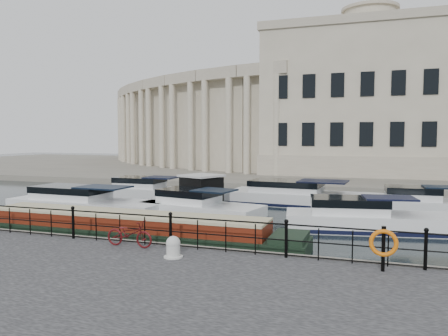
# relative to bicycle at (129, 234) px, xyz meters

# --- Properties ---
(ground_plane) EXTENTS (160.00, 160.00, 0.00)m
(ground_plane) POSITION_rel_bicycle_xyz_m (1.37, 2.65, -1.01)
(ground_plane) COLOR black
(ground_plane) RESTS_ON ground
(far_bank) EXTENTS (120.00, 42.00, 0.55)m
(far_bank) POSITION_rel_bicycle_xyz_m (1.37, 41.65, -0.73)
(far_bank) COLOR #6B665B
(far_bank) RESTS_ON ground_plane
(railing) EXTENTS (24.14, 0.14, 1.22)m
(railing) POSITION_rel_bicycle_xyz_m (1.37, 0.40, 0.19)
(railing) COLOR black
(railing) RESTS_ON near_quay
(civic_building) EXTENTS (53.55, 31.84, 16.85)m
(civic_building) POSITION_rel_bicycle_xyz_m (0.37, 37.36, 6.03)
(civic_building) COLOR #ADA38C
(civic_building) RESTS_ON far_bank
(bicycle) EXTENTS (1.76, 0.64, 0.92)m
(bicycle) POSITION_rel_bicycle_xyz_m (0.00, 0.00, 0.00)
(bicycle) COLOR #4F0E10
(bicycle) RESTS_ON near_quay
(mooring_bollard) EXTENTS (0.61, 0.61, 0.68)m
(mooring_bollard) POSITION_rel_bicycle_xyz_m (2.00, -0.73, -0.14)
(mooring_bollard) COLOR beige
(mooring_bollard) RESTS_ON near_quay
(life_ring_post) EXTENTS (0.79, 0.20, 1.29)m
(life_ring_post) POSITION_rel_bicycle_xyz_m (8.22, -0.18, 0.35)
(life_ring_post) COLOR black
(life_ring_post) RESTS_ON near_quay
(narrowboat) EXTENTS (15.36, 2.16, 1.56)m
(narrowboat) POSITION_rel_bicycle_xyz_m (-1.87, 2.67, -0.64)
(narrowboat) COLOR black
(narrowboat) RESTS_ON ground_plane
(harbour_hut) EXTENTS (3.52, 3.29, 2.17)m
(harbour_hut) POSITION_rel_bicycle_xyz_m (-1.59, 10.75, -0.06)
(harbour_hut) COLOR #6B665B
(harbour_hut) RESTS_ON ground_plane
(cabin_cruisers) EXTENTS (25.97, 10.71, 1.99)m
(cabin_cruisers) POSITION_rel_bicycle_xyz_m (0.71, 11.17, -0.64)
(cabin_cruisers) COLOR white
(cabin_cruisers) RESTS_ON ground_plane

